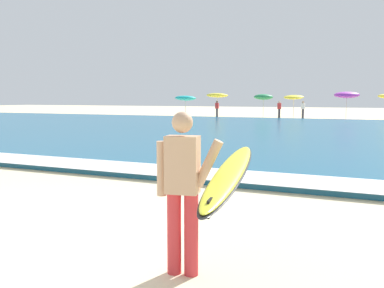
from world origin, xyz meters
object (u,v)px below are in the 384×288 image
object	(u,v)px
beach_umbrella_0	(185,98)
beach_umbrella_1	(217,95)
beachgoer_near_row_left	(217,108)
surfer_with_board	(205,180)
beach_umbrella_4	(347,95)
beach_umbrella_2	(263,97)
beachgoer_near_row_mid	(279,109)
beach_umbrella_3	(294,97)
beachgoer_near_row_right	(303,109)

from	to	relation	value
beach_umbrella_0	beach_umbrella_1	bearing A→B (deg)	4.83
beachgoer_near_row_left	surfer_with_board	bearing A→B (deg)	-69.67
beach_umbrella_4	beachgoer_near_row_left	xyz separation A→B (m)	(-11.59, -0.73, -1.26)
beach_umbrella_0	beach_umbrella_1	size ratio (longest dim) A/B	0.92
beach_umbrella_2	beach_umbrella_4	xyz separation A→B (m)	(7.70, -1.68, 0.17)
surfer_with_board	beach_umbrella_1	xyz separation A→B (m)	(-13.13, 35.46, 1.07)
beach_umbrella_4	beachgoer_near_row_mid	bearing A→B (deg)	-178.56
beach_umbrella_4	beachgoer_near_row_left	bearing A→B (deg)	-176.41
beach_umbrella_3	beachgoer_near_row_right	world-z (taller)	beach_umbrella_3
surfer_with_board	beachgoer_near_row_right	distance (m)	35.46
beach_umbrella_2	beachgoer_near_row_left	bearing A→B (deg)	-148.18
beachgoer_near_row_mid	beachgoer_near_row_right	bearing A→B (deg)	16.22
surfer_with_board	beach_umbrella_2	bearing A→B (deg)	103.45
surfer_with_board	beachgoer_near_row_right	world-z (taller)	surfer_with_board
surfer_with_board	beach_umbrella_4	xyz separation A→B (m)	(-1.00, 34.70, 1.08)
beach_umbrella_0	beach_umbrella_1	xyz separation A→B (m)	(3.34, 0.28, 0.27)
beach_umbrella_3	beachgoer_near_row_right	size ratio (longest dim) A/B	1.39
surfer_with_board	beach_umbrella_2	size ratio (longest dim) A/B	1.17
beach_umbrella_2	beachgoer_near_row_left	xyz separation A→B (m)	(-3.88, -2.41, -1.09)
beach_umbrella_2	beachgoer_near_row_right	world-z (taller)	beach_umbrella_2
beach_umbrella_0	beach_umbrella_1	distance (m)	3.36
surfer_with_board	beach_umbrella_0	distance (m)	38.85
beach_umbrella_4	beachgoer_near_row_left	world-z (taller)	beach_umbrella_4
beach_umbrella_2	beach_umbrella_3	bearing A→B (deg)	1.80
beach_umbrella_1	beachgoer_near_row_right	world-z (taller)	beach_umbrella_1
beach_umbrella_0	beach_umbrella_3	xyz separation A→B (m)	(10.65, 1.29, 0.09)
beach_umbrella_4	surfer_with_board	bearing A→B (deg)	-88.35
surfer_with_board	beachgoer_near_row_left	distance (m)	36.23
surfer_with_board	beachgoer_near_row_right	bearing A→B (deg)	97.64
beachgoer_near_row_mid	beachgoer_near_row_left	bearing A→B (deg)	-174.30
beach_umbrella_3	beachgoer_near_row_right	xyz separation A→B (m)	(1.10, -1.33, -1.07)
beach_umbrella_0	beach_umbrella_2	bearing A→B (deg)	8.77
beach_umbrella_1	beach_umbrella_3	bearing A→B (deg)	7.84
beach_umbrella_1	beach_umbrella_4	xyz separation A→B (m)	(12.13, -0.77, 0.01)
surfer_with_board	beach_umbrella_2	distance (m)	37.41
surfer_with_board	beach_umbrella_1	world-z (taller)	beach_umbrella_1
beach_umbrella_4	beachgoer_near_row_right	size ratio (longest dim) A/B	1.53
surfer_with_board	beachgoer_near_row_mid	size ratio (longest dim) A/B	1.67
beach_umbrella_4	beach_umbrella_1	bearing A→B (deg)	176.39
beachgoer_near_row_left	beachgoer_near_row_right	distance (m)	7.95
beach_umbrella_2	beachgoer_near_row_mid	size ratio (longest dim) A/B	1.43
beach_umbrella_2	beachgoer_near_row_left	world-z (taller)	beach_umbrella_2
beach_umbrella_1	beach_umbrella_2	world-z (taller)	beach_umbrella_1
beach_umbrella_1	beach_umbrella_0	bearing A→B (deg)	-175.17
beach_umbrella_1	beachgoer_near_row_mid	distance (m)	6.57
surfer_with_board	beach_umbrella_3	distance (m)	36.94
beach_umbrella_1	beach_umbrella_4	world-z (taller)	beach_umbrella_4
beach_umbrella_4	beach_umbrella_3	bearing A→B (deg)	159.80
beach_umbrella_0	beach_umbrella_4	size ratio (longest dim) A/B	0.90
beach_umbrella_2	beach_umbrella_3	distance (m)	2.89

